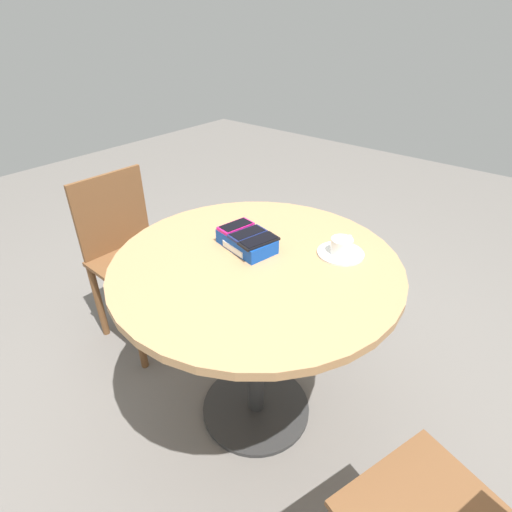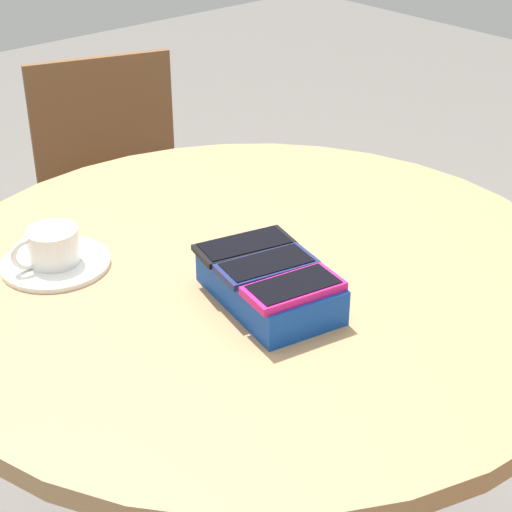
{
  "view_description": "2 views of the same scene",
  "coord_description": "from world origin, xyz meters",
  "px_view_note": "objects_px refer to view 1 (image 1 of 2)",
  "views": [
    {
      "loc": [
        0.75,
        -0.9,
        1.53
      ],
      "look_at": [
        0.0,
        0.0,
        0.81
      ],
      "focal_mm": 28.0,
      "sensor_mm": 36.0,
      "label": 1
    },
    {
      "loc": [
        -0.85,
        0.74,
        1.44
      ],
      "look_at": [
        0.0,
        0.0,
        0.81
      ],
      "focal_mm": 60.0,
      "sensor_mm": 36.0,
      "label": 2
    }
  ],
  "objects_px": {
    "coffee_cup": "(342,245)",
    "round_table": "(256,293)",
    "phone_magenta": "(236,226)",
    "phone_black": "(259,241)",
    "chair_near_window": "(133,257)",
    "phone_box": "(247,241)",
    "saucer": "(341,253)",
    "phone_navy": "(248,234)"
  },
  "relations": [
    {
      "from": "phone_box",
      "to": "phone_navy",
      "type": "distance_m",
      "value": 0.03
    },
    {
      "from": "phone_box",
      "to": "round_table",
      "type": "bearing_deg",
      "value": -29.79
    },
    {
      "from": "coffee_cup",
      "to": "chair_near_window",
      "type": "distance_m",
      "value": 1.12
    },
    {
      "from": "coffee_cup",
      "to": "chair_near_window",
      "type": "bearing_deg",
      "value": -168.97
    },
    {
      "from": "phone_black",
      "to": "saucer",
      "type": "relative_size",
      "value": 0.93
    },
    {
      "from": "chair_near_window",
      "to": "phone_magenta",
      "type": "bearing_deg",
      "value": 3.19
    },
    {
      "from": "phone_black",
      "to": "coffee_cup",
      "type": "relative_size",
      "value": 1.44
    },
    {
      "from": "phone_box",
      "to": "chair_near_window",
      "type": "distance_m",
      "value": 0.83
    },
    {
      "from": "round_table",
      "to": "phone_magenta",
      "type": "height_order",
      "value": "phone_magenta"
    },
    {
      "from": "phone_box",
      "to": "phone_navy",
      "type": "xyz_separation_m",
      "value": [
        0.0,
        0.0,
        0.03
      ]
    },
    {
      "from": "phone_box",
      "to": "coffee_cup",
      "type": "xyz_separation_m",
      "value": [
        0.29,
        0.18,
        0.01
      ]
    },
    {
      "from": "saucer",
      "to": "coffee_cup",
      "type": "xyz_separation_m",
      "value": [
        0.0,
        0.0,
        0.03
      ]
    },
    {
      "from": "round_table",
      "to": "coffee_cup",
      "type": "bearing_deg",
      "value": 48.35
    },
    {
      "from": "phone_box",
      "to": "phone_magenta",
      "type": "height_order",
      "value": "phone_magenta"
    },
    {
      "from": "phone_box",
      "to": "saucer",
      "type": "relative_size",
      "value": 1.4
    },
    {
      "from": "round_table",
      "to": "chair_near_window",
      "type": "bearing_deg",
      "value": 178.11
    },
    {
      "from": "phone_box",
      "to": "chair_near_window",
      "type": "height_order",
      "value": "chair_near_window"
    },
    {
      "from": "phone_box",
      "to": "chair_near_window",
      "type": "bearing_deg",
      "value": -178.37
    },
    {
      "from": "phone_magenta",
      "to": "phone_black",
      "type": "distance_m",
      "value": 0.14
    },
    {
      "from": "phone_magenta",
      "to": "coffee_cup",
      "type": "relative_size",
      "value": 1.32
    },
    {
      "from": "round_table",
      "to": "phone_magenta",
      "type": "relative_size",
      "value": 7.2
    },
    {
      "from": "chair_near_window",
      "to": "phone_navy",
      "type": "bearing_deg",
      "value": 1.82
    },
    {
      "from": "phone_box",
      "to": "coffee_cup",
      "type": "distance_m",
      "value": 0.34
    },
    {
      "from": "round_table",
      "to": "phone_box",
      "type": "distance_m",
      "value": 0.19
    },
    {
      "from": "round_table",
      "to": "saucer",
      "type": "height_order",
      "value": "saucer"
    },
    {
      "from": "phone_magenta",
      "to": "phone_black",
      "type": "xyz_separation_m",
      "value": [
        0.13,
        -0.03,
        -0.0
      ]
    },
    {
      "from": "round_table",
      "to": "phone_navy",
      "type": "bearing_deg",
      "value": 147.93
    },
    {
      "from": "round_table",
      "to": "phone_box",
      "type": "bearing_deg",
      "value": 150.21
    },
    {
      "from": "round_table",
      "to": "phone_black",
      "type": "xyz_separation_m",
      "value": [
        -0.02,
        0.04,
        0.2
      ]
    },
    {
      "from": "phone_magenta",
      "to": "chair_near_window",
      "type": "bearing_deg",
      "value": -176.81
    },
    {
      "from": "round_table",
      "to": "phone_black",
      "type": "bearing_deg",
      "value": 115.4
    },
    {
      "from": "phone_navy",
      "to": "phone_black",
      "type": "bearing_deg",
      "value": -12.71
    },
    {
      "from": "phone_box",
      "to": "phone_magenta",
      "type": "relative_size",
      "value": 1.66
    },
    {
      "from": "phone_magenta",
      "to": "phone_navy",
      "type": "relative_size",
      "value": 0.95
    },
    {
      "from": "phone_box",
      "to": "phone_navy",
      "type": "bearing_deg",
      "value": 38.66
    },
    {
      "from": "saucer",
      "to": "phone_box",
      "type": "bearing_deg",
      "value": -148.35
    },
    {
      "from": "phone_magenta",
      "to": "round_table",
      "type": "bearing_deg",
      "value": -23.37
    },
    {
      "from": "coffee_cup",
      "to": "round_table",
      "type": "bearing_deg",
      "value": -131.65
    },
    {
      "from": "coffee_cup",
      "to": "phone_box",
      "type": "bearing_deg",
      "value": -147.97
    },
    {
      "from": "phone_box",
      "to": "phone_navy",
      "type": "relative_size",
      "value": 1.58
    },
    {
      "from": "phone_box",
      "to": "saucer",
      "type": "height_order",
      "value": "phone_box"
    },
    {
      "from": "phone_black",
      "to": "coffee_cup",
      "type": "distance_m",
      "value": 0.3
    }
  ]
}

